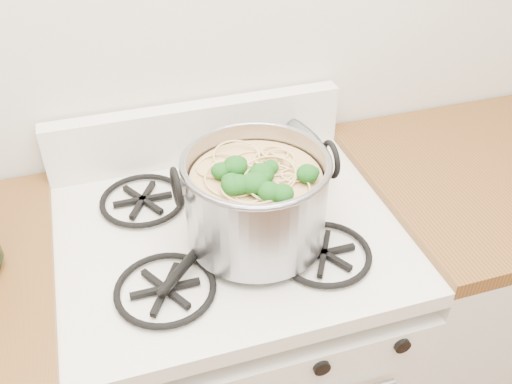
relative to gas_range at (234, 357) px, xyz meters
name	(u,v)px	position (x,y,z in m)	size (l,w,h in m)	color
gas_range	(234,357)	(0.00, 0.00, 0.00)	(0.76, 0.66, 0.92)	white
counter_right	(506,280)	(0.88, 0.00, 0.02)	(1.00, 0.65, 0.92)	silver
stock_pot	(256,200)	(0.05, -0.06, 0.58)	(0.33, 0.30, 0.21)	#92929A
spatula	(226,217)	(-0.01, 0.00, 0.50)	(0.29, 0.31, 0.02)	black
glass_bowl	(267,164)	(0.15, 0.17, 0.50)	(0.11, 0.11, 0.03)	white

